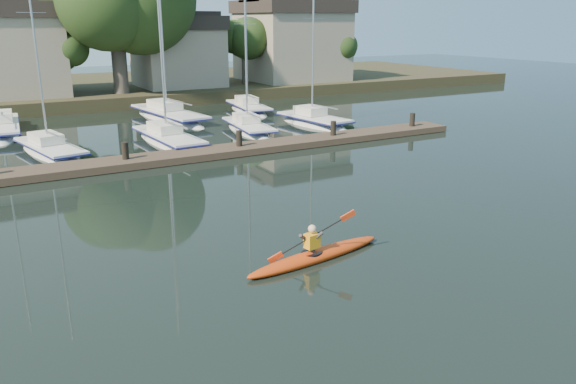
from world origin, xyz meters
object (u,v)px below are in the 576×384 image
sailboat_4 (314,128)px  sailboat_6 (169,122)px  sailboat_1 (51,157)px  dock (186,155)px  sailboat_7 (249,114)px  sailboat_5 (2,136)px  kayak (315,254)px  sailboat_3 (248,134)px  sailboat_2 (169,146)px

sailboat_4 → sailboat_6: bearing=131.5°
sailboat_1 → sailboat_4: 16.76m
dock → sailboat_7: (9.70, 12.80, -0.38)m
sailboat_5 → sailboat_7: (17.37, 0.28, 0.02)m
kayak → dock: kayak is taller
sailboat_3 → sailboat_4: (4.87, -0.07, -0.03)m
sailboat_6 → sailboat_1: bearing=-146.6°
kayak → sailboat_5: 27.23m
sailboat_3 → sailboat_6: 7.58m
sailboat_1 → sailboat_6: sailboat_6 is taller
sailboat_2 → sailboat_4: sailboat_2 is taller
sailboat_6 → sailboat_5: bearing=171.5°
sailboat_4 → dock: bearing=-161.0°
kayak → sailboat_5: sailboat_5 is taller
sailboat_4 → sailboat_6: sailboat_6 is taller
sailboat_1 → sailboat_7: sailboat_1 is taller
dock → sailboat_2: (0.47, 4.26, -0.38)m
dock → sailboat_2: size_ratio=2.44×
sailboat_2 → sailboat_4: (10.45, 0.93, -0.02)m
sailboat_1 → sailboat_7: 17.54m
dock → sailboat_6: 12.64m
kayak → sailboat_6: 26.43m
dock → sailboat_6: (3.12, 12.25, -0.40)m
sailboat_1 → sailboat_3: sailboat_1 is taller
kayak → dock: size_ratio=0.15×
sailboat_2 → sailboat_3: (5.58, 1.00, 0.00)m
sailboat_4 → sailboat_3: bearing=172.7°
dock → sailboat_2: sailboat_2 is taller
sailboat_6 → sailboat_4: bearing=-49.1°
sailboat_7 → sailboat_5: bearing=-171.4°
kayak → sailboat_6: size_ratio=0.29×
kayak → sailboat_4: bearing=50.1°
sailboat_4 → sailboat_5: sailboat_5 is taller
dock → sailboat_1: sailboat_1 is taller
kayak → sailboat_6: (4.08, 26.11, -0.39)m
sailboat_3 → sailboat_7: bearing=71.1°
dock → sailboat_7: sailboat_7 is taller
kayak → sailboat_7: sailboat_7 is taller
sailboat_3 → sailboat_7: sailboat_7 is taller
sailboat_4 → sailboat_6: size_ratio=0.71×
kayak → sailboat_1: bearing=96.8°
sailboat_2 → sailboat_6: sailboat_6 is taller
sailboat_4 → sailboat_5: (-18.60, 7.34, 0.00)m
sailboat_5 → sailboat_6: (10.79, -0.28, -0.00)m
kayak → sailboat_2: (1.44, 18.12, -0.36)m
sailboat_7 → sailboat_4: bearing=-73.1°
dock → sailboat_1: size_ratio=2.75×
sailboat_3 → sailboat_5: 15.53m
kayak → sailboat_7: size_ratio=0.41×
sailboat_3 → sailboat_6: (-2.94, 6.99, -0.03)m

